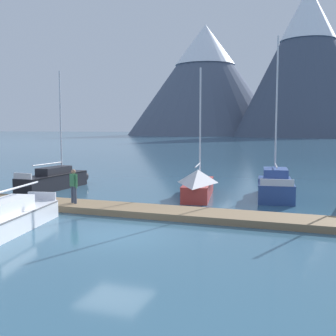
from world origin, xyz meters
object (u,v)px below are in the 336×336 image
Objects in this scene: sailboat_second_berth at (0,222)px; sailboat_mid_dock_starboard at (275,185)px; sailboat_mid_dock_port at (199,183)px; sailboat_nearest_berth at (57,179)px; person_on_dock at (74,184)px.

sailboat_mid_dock_starboard reaches higher than sailboat_second_berth.
sailboat_second_berth is at bearing -111.91° from sailboat_mid_dock_port.
sailboat_nearest_berth is at bearing -174.27° from sailboat_mid_dock_starboard.
sailboat_nearest_berth is 14.02m from sailboat_mid_dock_starboard.
sailboat_nearest_berth is at bearing 114.59° from sailboat_second_berth.
sailboat_nearest_berth is 7.60m from person_on_dock.
sailboat_mid_dock_port is at bearing 51.31° from person_on_dock.
sailboat_nearest_berth reaches higher than sailboat_mid_dock_port.
sailboat_second_berth is 0.96× the size of sailboat_mid_dock_starboard.
sailboat_second_berth is 5.47m from person_on_dock.
person_on_dock is (4.92, -5.76, 0.64)m from sailboat_nearest_berth.
sailboat_second_berth reaches higher than sailboat_nearest_berth.
sailboat_mid_dock_port is (4.57, 11.37, 0.26)m from sailboat_second_berth.
sailboat_mid_dock_port is 4.47× the size of person_on_dock.
sailboat_mid_dock_starboard is 11.54m from person_on_dock.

